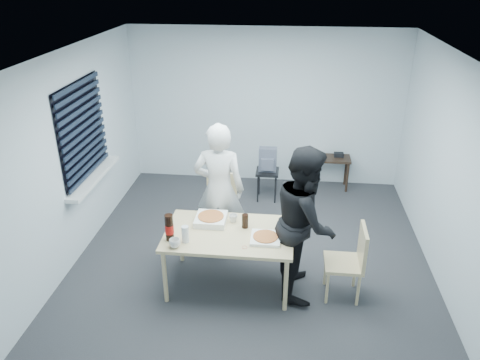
# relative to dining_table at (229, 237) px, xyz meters

# --- Properties ---
(room) EXTENTS (5.00, 5.00, 5.00)m
(room) POSITION_rel_dining_table_xyz_m (-1.97, 0.91, 0.79)
(room) COLOR #2A292E
(room) RESTS_ON ground
(dining_table) EXTENTS (1.46, 0.92, 0.71)m
(dining_table) POSITION_rel_dining_table_xyz_m (0.00, 0.00, 0.00)
(dining_table) COLOR #CBB986
(dining_table) RESTS_ON ground
(chair_far) EXTENTS (0.42, 0.42, 0.89)m
(chair_far) POSITION_rel_dining_table_xyz_m (-0.26, 1.12, -0.14)
(chair_far) COLOR #CBB986
(chair_far) RESTS_ON ground
(chair_right) EXTENTS (0.42, 0.42, 0.89)m
(chair_right) POSITION_rel_dining_table_xyz_m (1.39, -0.07, -0.14)
(chair_right) COLOR #CBB986
(chair_right) RESTS_ON ground
(person_white) EXTENTS (0.65, 0.42, 1.77)m
(person_white) POSITION_rel_dining_table_xyz_m (-0.22, 0.71, 0.24)
(person_white) COLOR silver
(person_white) RESTS_ON ground
(person_black) EXTENTS (0.47, 0.86, 1.77)m
(person_black) POSITION_rel_dining_table_xyz_m (0.85, 0.03, 0.24)
(person_black) COLOR black
(person_black) RESTS_ON ground
(side_table) EXTENTS (0.82, 0.37, 0.55)m
(side_table) POSITION_rel_dining_table_xyz_m (1.25, 2.79, -0.18)
(side_table) COLOR #301E18
(side_table) RESTS_ON ground
(stool) EXTENTS (0.36, 0.36, 0.49)m
(stool) POSITION_rel_dining_table_xyz_m (0.32, 2.25, -0.27)
(stool) COLOR black
(stool) RESTS_ON ground
(backpack) EXTENTS (0.28, 0.20, 0.39)m
(backpack) POSITION_rel_dining_table_xyz_m (0.32, 2.24, 0.03)
(backpack) COLOR slate
(backpack) RESTS_ON stool
(pizza_box_a) EXTENTS (0.36, 0.36, 0.09)m
(pizza_box_a) POSITION_rel_dining_table_xyz_m (-0.24, 0.20, 0.10)
(pizza_box_a) COLOR white
(pizza_box_a) RESTS_ON dining_table
(pizza_box_b) EXTENTS (0.33, 0.33, 0.05)m
(pizza_box_b) POSITION_rel_dining_table_xyz_m (0.42, -0.10, 0.08)
(pizza_box_b) COLOR white
(pizza_box_b) RESTS_ON dining_table
(mug_a) EXTENTS (0.17, 0.17, 0.10)m
(mug_a) POSITION_rel_dining_table_xyz_m (-0.54, -0.36, 0.11)
(mug_a) COLOR silver
(mug_a) RESTS_ON dining_table
(mug_b) EXTENTS (0.10, 0.10, 0.09)m
(mug_b) POSITION_rel_dining_table_xyz_m (0.02, 0.24, 0.11)
(mug_b) COLOR silver
(mug_b) RESTS_ON dining_table
(cola_glass) EXTENTS (0.10, 0.10, 0.17)m
(cola_glass) POSITION_rel_dining_table_xyz_m (0.17, 0.13, 0.14)
(cola_glass) COLOR black
(cola_glass) RESTS_ON dining_table
(soda_bottle) EXTENTS (0.10, 0.10, 0.31)m
(soda_bottle) POSITION_rel_dining_table_xyz_m (-0.63, -0.22, 0.21)
(soda_bottle) COLOR black
(soda_bottle) RESTS_ON dining_table
(plastic_cups) EXTENTS (0.09, 0.09, 0.19)m
(plastic_cups) POSITION_rel_dining_table_xyz_m (-0.45, -0.24, 0.16)
(plastic_cups) COLOR silver
(plastic_cups) RESTS_ON dining_table
(rubber_band) EXTENTS (0.06, 0.06, 0.00)m
(rubber_band) POSITION_rel_dining_table_xyz_m (0.21, -0.29, 0.06)
(rubber_band) COLOR red
(rubber_band) RESTS_ON dining_table
(papers) EXTENTS (0.26, 0.32, 0.00)m
(papers) POSITION_rel_dining_table_xyz_m (1.10, 2.77, -0.10)
(papers) COLOR white
(papers) RESTS_ON side_table
(black_box) EXTENTS (0.17, 0.13, 0.07)m
(black_box) POSITION_rel_dining_table_xyz_m (1.47, 2.84, -0.07)
(black_box) COLOR black
(black_box) RESTS_ON side_table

